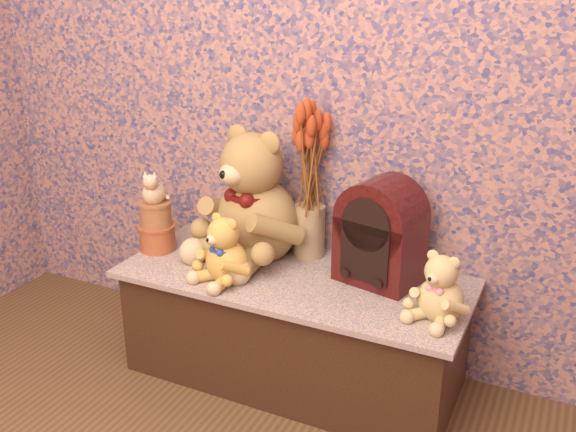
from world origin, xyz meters
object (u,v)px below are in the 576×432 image
(teddy_small, at_px, (442,283))
(cathedral_radio, at_px, (381,231))
(teddy_large, at_px, (257,188))
(cat_figurine, at_px, (153,186))
(ceramic_vase, at_px, (309,231))
(teddy_medium, at_px, (226,245))
(biscuit_tin_lower, at_px, (158,238))

(teddy_small, height_order, cathedral_radio, cathedral_radio)
(teddy_large, height_order, cat_figurine, teddy_large)
(teddy_large, relative_size, teddy_small, 2.24)
(cathedral_radio, relative_size, cat_figurine, 2.74)
(ceramic_vase, bearing_deg, teddy_medium, -118.50)
(teddy_small, xyz_separation_m, biscuit_tin_lower, (-1.10, 0.05, -0.07))
(teddy_medium, relative_size, biscuit_tin_lower, 1.88)
(teddy_small, xyz_separation_m, cathedral_radio, (-0.25, 0.17, 0.07))
(teddy_medium, distance_m, cathedral_radio, 0.53)
(teddy_small, distance_m, cathedral_radio, 0.31)
(teddy_small, xyz_separation_m, cat_figurine, (-1.10, 0.05, 0.14))
(cathedral_radio, xyz_separation_m, cat_figurine, (-0.85, -0.12, 0.07))
(teddy_large, height_order, teddy_small, teddy_large)
(ceramic_vase, height_order, biscuit_tin_lower, ceramic_vase)
(teddy_small, bearing_deg, biscuit_tin_lower, -162.64)
(teddy_large, height_order, biscuit_tin_lower, teddy_large)
(teddy_large, xyz_separation_m, cat_figurine, (-0.37, -0.13, -0.00))
(teddy_medium, xyz_separation_m, cathedral_radio, (0.47, 0.22, 0.06))
(teddy_small, height_order, biscuit_tin_lower, teddy_small)
(ceramic_vase, relative_size, cat_figurine, 1.46)
(ceramic_vase, height_order, cat_figurine, cat_figurine)
(ceramic_vase, bearing_deg, teddy_large, -156.11)
(teddy_small, relative_size, cat_figurine, 1.74)
(teddy_medium, distance_m, cat_figurine, 0.41)
(teddy_large, relative_size, cat_figurine, 3.90)
(teddy_medium, height_order, biscuit_tin_lower, teddy_medium)
(biscuit_tin_lower, bearing_deg, teddy_large, 19.42)
(teddy_large, xyz_separation_m, teddy_small, (0.73, -0.18, -0.15))
(teddy_medium, height_order, cathedral_radio, cathedral_radio)
(teddy_large, relative_size, ceramic_vase, 2.68)
(teddy_small, distance_m, ceramic_vase, 0.61)
(teddy_small, bearing_deg, cat_figurine, -162.64)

